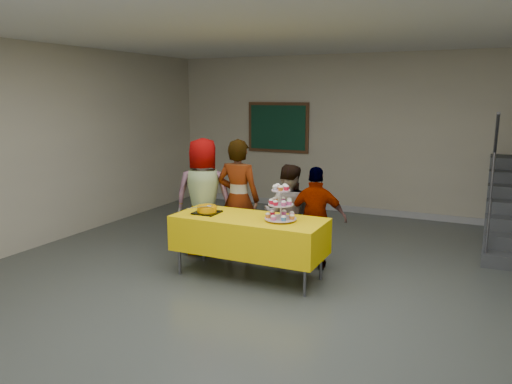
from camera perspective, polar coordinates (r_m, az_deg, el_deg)
room_shell at (r=4.83m, az=0.14°, el=9.68°), size 10.00×10.04×3.02m
bake_table at (r=6.18m, az=-0.80°, el=-4.82°), size 1.88×0.78×0.77m
cupcake_stand at (r=5.91m, az=2.84°, el=-1.59°), size 0.38×0.38×0.44m
bear_cake at (r=6.35m, az=-5.63°, el=-1.91°), size 0.32×0.36×0.12m
schoolchild_a at (r=7.07m, az=-6.02°, el=-0.55°), size 0.94×0.77×1.66m
schoolchild_b at (r=6.88m, az=-2.03°, el=-0.81°), size 0.64×0.45×1.66m
schoolchild_c at (r=6.66m, az=3.64°, el=-2.61°), size 0.75×0.63×1.35m
schoolchild_d at (r=6.50m, az=6.88°, el=-3.02°), size 0.84×0.50×1.35m
noticeboard at (r=10.13m, az=2.53°, el=7.39°), size 1.30×0.05×1.00m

